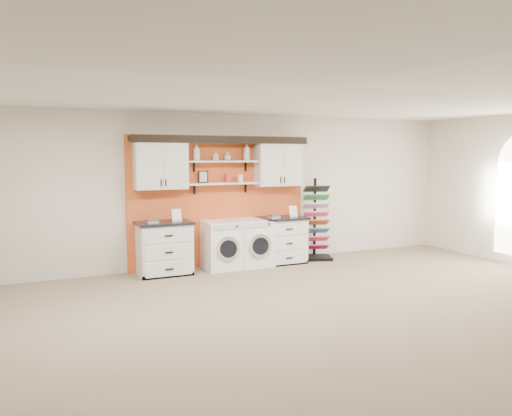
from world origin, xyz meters
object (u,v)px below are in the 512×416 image
base_cabinet_left (164,248)px  base_cabinet_right (282,240)px  dryer (253,242)px  washer (221,245)px  sample_rack (316,233)px

base_cabinet_left → base_cabinet_right: 2.26m
base_cabinet_left → dryer: (1.66, -0.00, -0.02)m
washer → base_cabinet_right: bearing=0.2°
base_cabinet_right → washer: (-1.22, -0.00, -0.00)m
washer → dryer: 0.62m
base_cabinet_left → dryer: 1.66m
base_cabinet_right → dryer: base_cabinet_right is taller
base_cabinet_left → dryer: base_cabinet_left is taller
dryer → base_cabinet_right: bearing=0.3°
washer → sample_rack: size_ratio=0.55×
washer → sample_rack: bearing=1.0°
washer → sample_rack: (2.00, 0.04, 0.08)m
base_cabinet_right → sample_rack: sample_rack is taller
base_cabinet_right → sample_rack: size_ratio=0.56×
base_cabinet_right → washer: base_cabinet_right is taller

